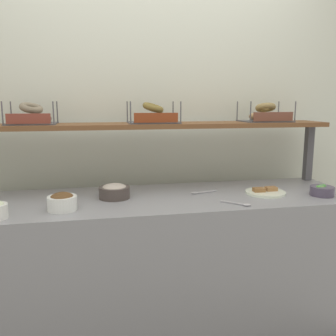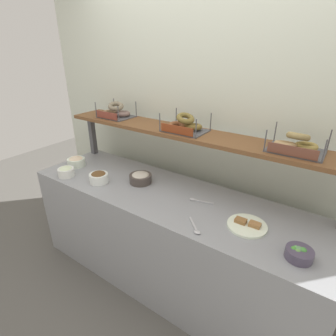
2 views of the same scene
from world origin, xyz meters
TOP-DOWN VIEW (x-y plane):
  - ground_plane at (0.00, 0.00)m, footprint 8.00×8.00m
  - back_wall at (0.00, 0.55)m, footprint 3.57×0.06m
  - deli_counter at (0.00, 0.00)m, footprint 2.37×0.70m
  - shelf_riser_right at (1.13, 0.27)m, footprint 0.05×0.05m
  - upper_shelf at (0.00, 0.27)m, footprint 2.33×0.32m
  - bowl_veggie_mix at (0.96, -0.16)m, footprint 0.14×0.14m
  - bowl_chocolate_spread at (-0.58, -0.16)m, footprint 0.15×0.15m
  - bowl_tuna_salad at (-0.29, 0.03)m, footprint 0.18×0.18m
  - serving_plate_white at (0.64, -0.05)m, footprint 0.25×0.25m
  - serving_spoon_near_plate at (0.24, 0.04)m, footprint 0.18×0.06m
  - serving_spoon_by_edge at (0.39, -0.26)m, footprint 0.14×0.13m
  - bagel_basket_poppy at (-0.78, 0.28)m, footprint 0.29×0.25m
  - bagel_basket_cinnamon_raisin at (-0.02, 0.26)m, footprint 0.33×0.25m
  - bagel_basket_everything at (0.78, 0.28)m, footprint 0.33×0.26m

SIDE VIEW (x-z plane):
  - ground_plane at x=0.00m, z-range 0.00..0.00m
  - deli_counter at x=0.00m, z-range 0.00..0.85m
  - serving_spoon_near_plate at x=0.24m, z-range 0.85..0.86m
  - serving_spoon_by_edge at x=0.39m, z-range 0.85..0.86m
  - serving_plate_white at x=0.64m, z-range 0.84..0.88m
  - bowl_veggie_mix at x=0.96m, z-range 0.85..0.92m
  - bowl_tuna_salad at x=-0.29m, z-range 0.85..0.94m
  - bowl_chocolate_spread at x=-0.58m, z-range 0.85..0.95m
  - shelf_riser_right at x=1.13m, z-range 0.85..1.25m
  - back_wall at x=0.00m, z-range 0.00..2.40m
  - upper_shelf at x=0.00m, z-range 1.25..1.28m
  - bagel_basket_poppy at x=-0.78m, z-range 1.26..1.40m
  - bagel_basket_everything at x=0.78m, z-range 1.26..1.40m
  - bagel_basket_cinnamon_raisin at x=-0.02m, z-range 1.26..1.40m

